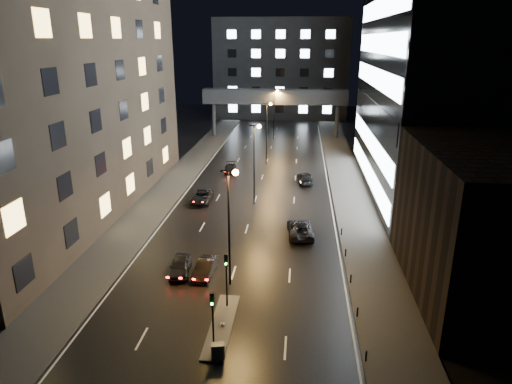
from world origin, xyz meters
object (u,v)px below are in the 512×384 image
Objects in this scene: car_toward_a at (300,229)px; car_toward_b at (305,178)px; car_away_b at (205,268)px; car_away_a at (180,266)px; utility_cabinet at (218,351)px; car_away_d at (231,168)px; car_away_c at (202,197)px.

car_toward_a is 1.11× the size of car_toward_b.
car_away_b is at bearing 43.15° from car_toward_a.
car_away_a reaches higher than utility_cabinet.
utility_cabinet is (5.87, -43.78, 0.06)m from car_away_d.
car_away_d is 44.17m from utility_cabinet.
car_away_c is 1.01× the size of car_toward_b.
utility_cabinet is at bearing -71.42° from car_away_b.
car_away_a is at bearing 104.08° from utility_cabinet.
car_away_d is (-2.76, 32.73, -0.05)m from car_away_b.
car_away_c is (-2.08, 18.69, -0.03)m from car_away_a.
car_away_a is 2.26m from car_away_b.
car_toward_a reaches higher than car_toward_b.
car_away_d is (-0.50, 32.66, -0.09)m from car_away_a.
car_away_a is at bearing -83.55° from car_away_c.
car_toward_b is at bearing -97.34° from car_toward_a.
utility_cabinet is at bearing -88.13° from car_away_d.
utility_cabinet is at bearing -75.88° from car_away_c.
car_toward_b is (8.83, 28.43, 0.04)m from car_away_b.
utility_cabinet is (3.11, -11.05, 0.02)m from car_away_b.
car_toward_b is (11.08, 28.36, -0.01)m from car_away_a.
car_away_a is 0.78× the size of car_toward_a.
car_away_a is at bearing -179.08° from car_away_b.
car_away_c is 16.34m from car_toward_b.
car_toward_a is at bearing 51.61° from car_away_b.
car_away_a is 0.85× the size of car_away_c.
car_toward_a is 21.09m from utility_cabinet.
car_away_d is 25.79m from car_toward_a.
car_toward_b is 4.53× the size of utility_cabinet.
car_away_a is 30.45m from car_toward_b.
car_away_c is at bearing 105.88° from car_away_b.
utility_cabinet is at bearing 70.29° from car_toward_a.
car_away_c is at bearing 92.35° from utility_cabinet.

